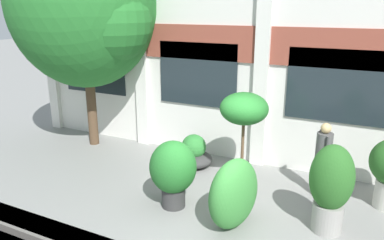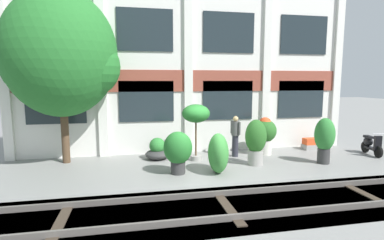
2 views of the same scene
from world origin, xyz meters
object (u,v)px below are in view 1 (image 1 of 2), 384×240
potted_plant_wide_bowl (194,154)px  topiary_hedge (234,194)px  potted_plant_ribbed_drum (331,185)px  potted_plant_glazed_jar (173,170)px  potted_plant_terracotta_small (244,112)px  resident_by_doorway (323,158)px  broadleaf_tree (84,8)px

potted_plant_wide_bowl → topiary_hedge: size_ratio=0.73×
potted_plant_ribbed_drum → potted_plant_glazed_jar: potted_plant_ribbed_drum is taller
potted_plant_terracotta_small → potted_plant_ribbed_drum: potted_plant_terracotta_small is taller
resident_by_doorway → potted_plant_glazed_jar: bearing=7.2°
potted_plant_glazed_jar → topiary_hedge: bearing=-5.6°
broadleaf_tree → potted_plant_wide_bowl: bearing=-2.7°
potted_plant_glazed_jar → resident_by_doorway: (2.66, 1.81, 0.08)m
potted_plant_wide_bowl → resident_by_doorway: 3.24m
potted_plant_terracotta_small → topiary_hedge: 2.05m
potted_plant_wide_bowl → potted_plant_ribbed_drum: size_ratio=0.57×
topiary_hedge → potted_plant_ribbed_drum: bearing=21.0°
broadleaf_tree → potted_plant_wide_bowl: broadleaf_tree is taller
potted_plant_ribbed_drum → topiary_hedge: size_ratio=1.26×
resident_by_doorway → potted_plant_ribbed_drum: bearing=76.4°
broadleaf_tree → potted_plant_glazed_jar: size_ratio=4.47×
potted_plant_wide_bowl → potted_plant_glazed_jar: 2.14m
potted_plant_terracotta_small → potted_plant_wide_bowl: bearing=161.9°
potted_plant_ribbed_drum → resident_by_doorway: potted_plant_ribbed_drum is taller
broadleaf_tree → potted_plant_wide_bowl: (3.45, -0.16, -3.63)m
potted_plant_terracotta_small → resident_by_doorway: 1.94m
potted_plant_terracotta_small → topiary_hedge: (0.42, -1.68, -1.10)m
broadleaf_tree → potted_plant_wide_bowl: size_ratio=6.57×
potted_plant_terracotta_small → potted_plant_glazed_jar: 2.04m
broadleaf_tree → potted_plant_glazed_jar: broadleaf_tree is taller
potted_plant_wide_bowl → potted_plant_glazed_jar: size_ratio=0.68×
potted_plant_terracotta_small → potted_plant_glazed_jar: potted_plant_terracotta_small is taller
potted_plant_ribbed_drum → broadleaf_tree: bearing=166.3°
resident_by_doorway → topiary_hedge: (-1.30, -1.95, -0.23)m
broadleaf_tree → topiary_hedge: (5.33, -2.32, -3.30)m
potted_plant_wide_bowl → potted_plant_ribbed_drum: (3.50, -1.53, 0.59)m
broadleaf_tree → potted_plant_terracotta_small: size_ratio=2.89×
broadleaf_tree → resident_by_doorway: (6.63, -0.37, -3.07)m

